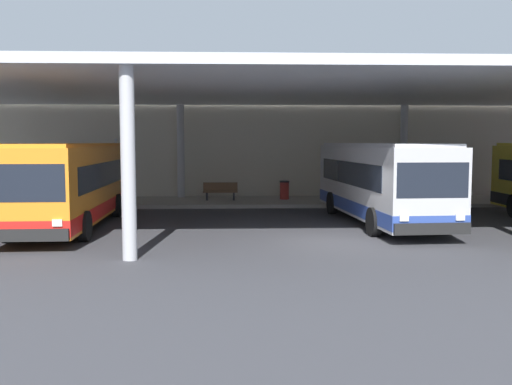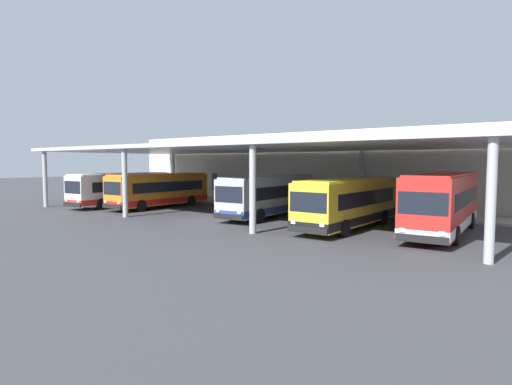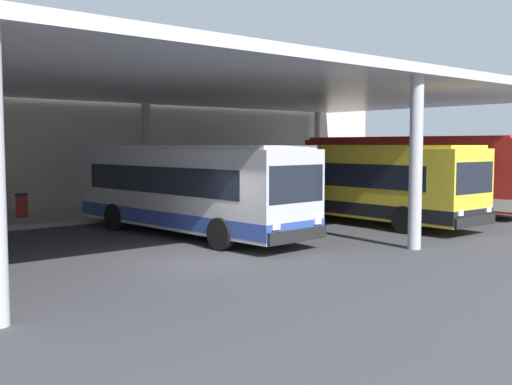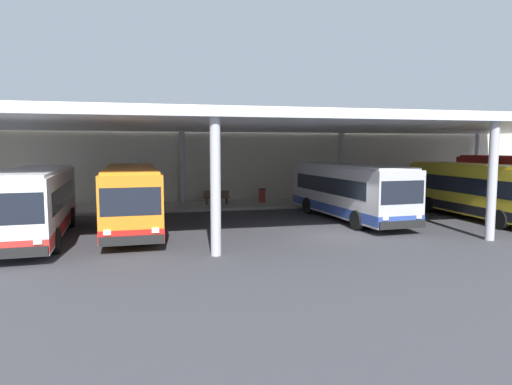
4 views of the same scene
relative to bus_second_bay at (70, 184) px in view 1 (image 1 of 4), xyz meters
The scene contains 9 objects.
ground_plane 10.29m from the bus_second_bay, 21.29° to the right, with size 200.00×200.00×0.00m, color #3D3D42.
platform_kerb 12.53m from the bus_second_bay, 40.45° to the left, with size 42.00×4.50×0.18m, color #A39E93.
station_building_facade 14.88m from the bus_second_bay, 50.10° to the left, with size 48.00×1.60×7.24m, color beige.
canopy_shelter 10.30m from the bus_second_bay, 10.86° to the left, with size 40.00×17.00×5.55m.
bus_second_bay is the anchor object (origin of this frame).
bus_middle_bay 11.97m from the bus_second_bay, ahead, with size 3.18×10.67×3.17m.
bench_waiting 9.86m from the bus_second_bay, 56.02° to the left, with size 1.80×0.45×0.92m.
trash_bin 12.29m from the bus_second_bay, 43.64° to the left, with size 0.52×0.52×0.98m.
banner_sign 7.27m from the bus_second_bay, 87.72° to the left, with size 0.70×0.12×3.20m.
Camera 1 is at (-3.35, -18.23, 3.24)m, focal length 40.50 mm.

